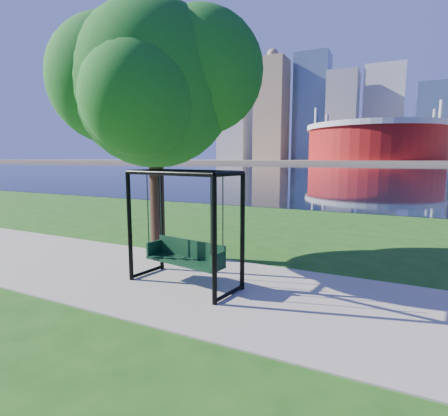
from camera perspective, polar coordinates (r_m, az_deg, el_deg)
The scene contains 8 objects.
ground at distance 8.15m, azimuth -0.81°, elevation -11.76°, with size 900.00×900.00×0.00m, color #1E5114.
path at distance 7.73m, azimuth -2.54°, elevation -12.77°, with size 120.00×4.00×0.03m, color #9E937F.
river at distance 108.92m, azimuth 24.49°, elevation 5.82°, with size 900.00×180.00×0.02m, color black.
far_bank at distance 312.85m, azimuth 25.76°, elevation 6.87°, with size 900.00×228.00×2.00m, color #937F60.
stadium at distance 242.48m, azimuth 23.36°, elevation 10.05°, with size 83.00×83.00×32.00m.
skyline at distance 327.99m, azimuth 25.40°, elevation 13.03°, with size 392.00×66.00×96.50m.
swing at distance 7.60m, azimuth -6.41°, elevation -3.71°, with size 2.60×1.44×2.52m.
park_tree at distance 10.11m, azimuth -11.40°, elevation 19.53°, with size 5.57×5.03×6.92m.
Camera 1 is at (3.49, -6.83, 2.75)m, focal length 28.00 mm.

